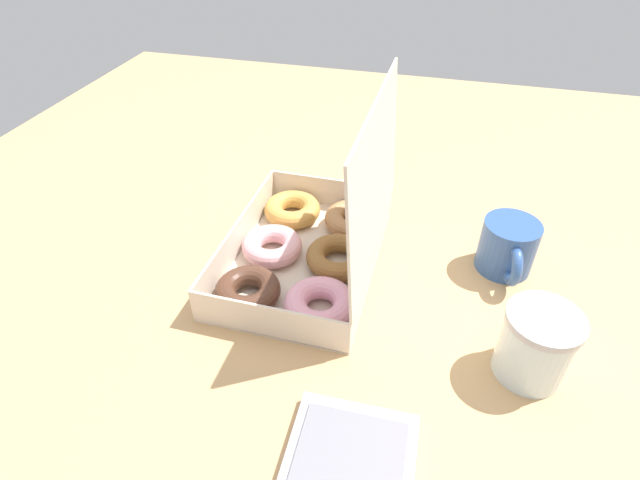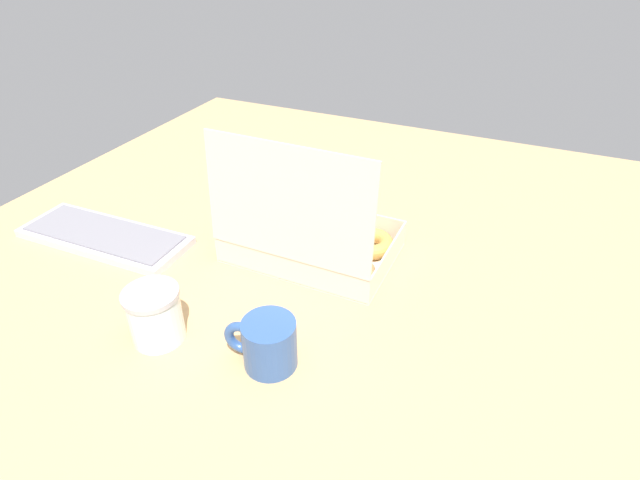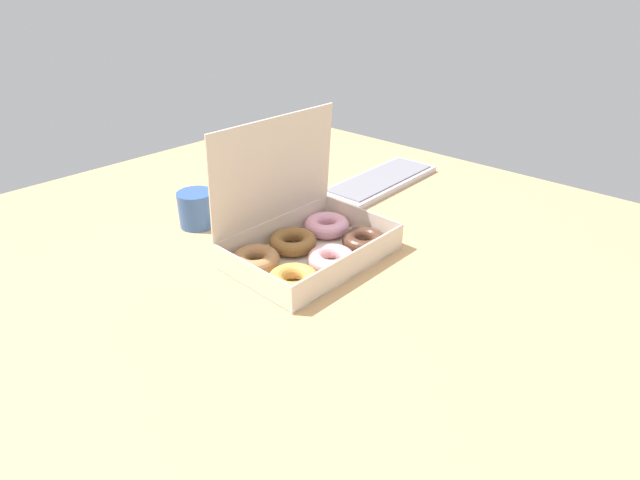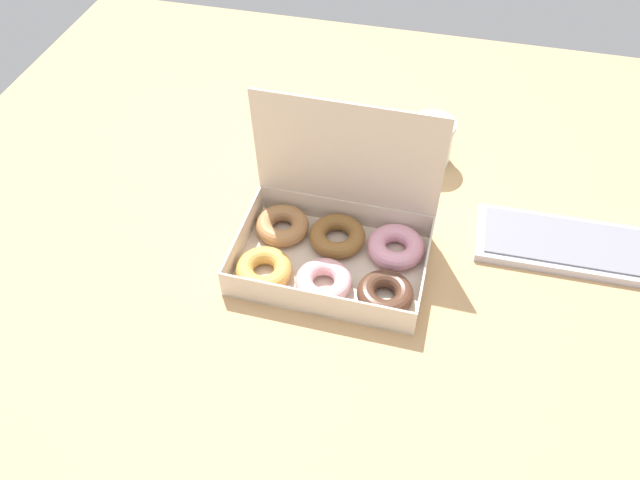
# 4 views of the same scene
# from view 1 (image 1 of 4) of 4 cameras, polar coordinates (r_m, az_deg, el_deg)

# --- Properties ---
(ground_plane) EXTENTS (1.80, 1.80, 0.02)m
(ground_plane) POSITION_cam_1_polar(r_m,az_deg,el_deg) (0.91, 1.13, -1.12)
(ground_plane) COLOR tan
(donut_box) EXTENTS (0.37, 0.26, 0.31)m
(donut_box) POSITION_cam_1_polar(r_m,az_deg,el_deg) (0.85, -0.90, -0.70)
(donut_box) COLOR beige
(donut_box) RESTS_ON ground_plane
(coffee_mug) EXTENTS (0.13, 0.09, 0.09)m
(coffee_mug) POSITION_cam_1_polar(r_m,az_deg,el_deg) (0.89, 20.69, -0.75)
(coffee_mug) COLOR #305290
(coffee_mug) RESTS_ON ground_plane
(glass_jar) EXTENTS (0.10, 0.10, 0.11)m
(glass_jar) POSITION_cam_1_polar(r_m,az_deg,el_deg) (0.73, 23.46, -10.92)
(glass_jar) COLOR silver
(glass_jar) RESTS_ON ground_plane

